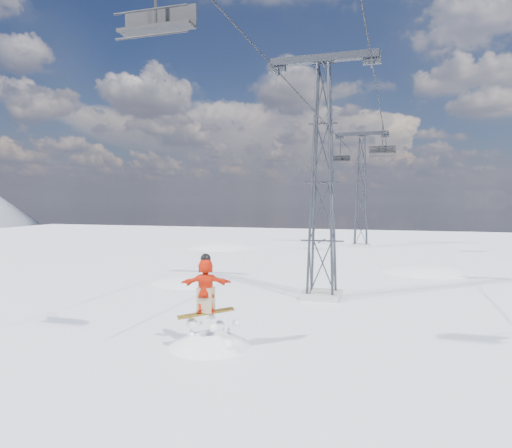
{
  "coord_description": "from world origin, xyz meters",
  "views": [
    {
      "loc": [
        4.13,
        -13.48,
        4.67
      ],
      "look_at": [
        -1.21,
        3.87,
        3.72
      ],
      "focal_mm": 32.0,
      "sensor_mm": 36.0,
      "label": 1
    }
  ],
  "objects_px": {
    "lift_tower_far": "(361,192)",
    "lift_chair_near": "(157,21)",
    "lift_tower_near": "(322,183)",
    "snowboarder_jump": "(210,396)"
  },
  "relations": [
    {
      "from": "lift_chair_near",
      "to": "lift_tower_near",
      "type": "bearing_deg",
      "value": 79.21
    },
    {
      "from": "lift_tower_near",
      "to": "lift_tower_far",
      "type": "bearing_deg",
      "value": 90.0
    },
    {
      "from": "lift_tower_near",
      "to": "lift_tower_far",
      "type": "height_order",
      "value": "same"
    },
    {
      "from": "lift_tower_near",
      "to": "snowboarder_jump",
      "type": "distance_m",
      "value": 11.08
    },
    {
      "from": "lift_tower_far",
      "to": "lift_chair_near",
      "type": "xyz_separation_m",
      "value": [
        -2.2,
        -36.54,
        3.49
      ]
    },
    {
      "from": "lift_tower_near",
      "to": "snowboarder_jump",
      "type": "xyz_separation_m",
      "value": [
        -2.31,
        -8.2,
        -7.09
      ]
    },
    {
      "from": "snowboarder_jump",
      "to": "lift_chair_near",
      "type": "relative_size",
      "value": 2.94
    },
    {
      "from": "lift_tower_far",
      "to": "lift_chair_near",
      "type": "distance_m",
      "value": 36.77
    },
    {
      "from": "lift_tower_far",
      "to": "lift_tower_near",
      "type": "bearing_deg",
      "value": -90.0
    },
    {
      "from": "lift_tower_far",
      "to": "lift_chair_near",
      "type": "relative_size",
      "value": 4.82
    }
  ]
}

